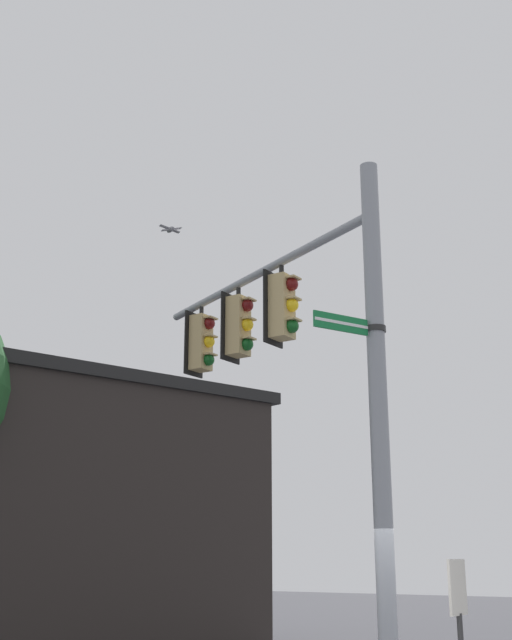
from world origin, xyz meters
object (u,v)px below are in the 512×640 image
at_px(bird_flying, 171,229).
at_px(historical_marker, 459,613).
at_px(traffic_light_mid_outer, 202,343).
at_px(street_name_sign, 359,326).
at_px(traffic_light_mid_inner, 239,326).
at_px(traffic_light_nearest_pole, 283,306).

relative_size(bird_flying, historical_marker, 0.21).
relative_size(traffic_light_mid_outer, street_name_sign, 1.20).
xyz_separation_m(traffic_light_mid_inner, street_name_sign, (1.72, 3.17, -0.91)).
xyz_separation_m(traffic_light_mid_outer, bird_flying, (0.34, -0.56, 2.30)).
height_order(traffic_light_nearest_pole, traffic_light_mid_inner, same).
bearing_deg(traffic_light_mid_outer, street_name_sign, 62.77).
distance_m(traffic_light_mid_inner, historical_marker, 5.81).
bearing_deg(traffic_light_nearest_pole, traffic_light_mid_inner, -113.88).
relative_size(traffic_light_mid_outer, bird_flying, 2.95).
distance_m(traffic_light_nearest_pole, bird_flying, 3.89).
height_order(traffic_light_nearest_pole, bird_flying, bird_flying).
bearing_deg(traffic_light_mid_inner, street_name_sign, 61.51).
bearing_deg(historical_marker, bird_flying, -87.47).
height_order(traffic_light_mid_outer, historical_marker, traffic_light_mid_outer).
bearing_deg(traffic_light_mid_inner, traffic_light_mid_outer, -113.88).
bearing_deg(street_name_sign, traffic_light_mid_inner, -118.49).
height_order(bird_flying, historical_marker, bird_flying).
xyz_separation_m(traffic_light_nearest_pole, traffic_light_mid_outer, (-1.10, -2.49, 0.00)).
height_order(street_name_sign, historical_marker, street_name_sign).
distance_m(traffic_light_mid_inner, bird_flying, 2.93).
xyz_separation_m(traffic_light_mid_outer, historical_marker, (0.11, 4.73, -4.63)).
xyz_separation_m(traffic_light_nearest_pole, bird_flying, (-0.76, -3.05, 2.30)).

